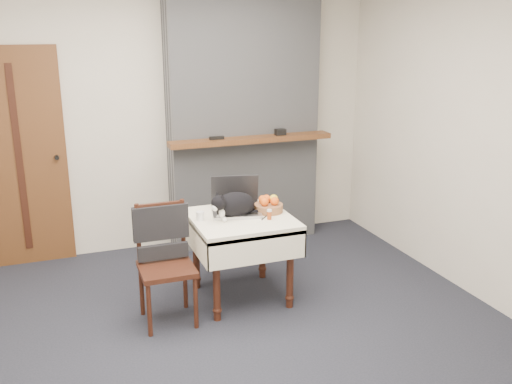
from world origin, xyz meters
The scene contains 12 objects.
ground centered at (0.00, 0.00, 0.00)m, with size 4.50×4.50×0.00m, color black.
room_shell centered at (0.00, 0.46, 1.76)m, with size 4.52×4.01×2.61m.
door centered at (-1.20, 1.97, 1.00)m, with size 0.82×0.10×2.00m.
chimney centered at (0.90, 1.85, 1.30)m, with size 1.62×0.48×2.60m.
side_table centered at (0.43, 0.58, 0.59)m, with size 0.78×0.78×0.70m.
laptop centered at (0.43, 0.71, 0.77)m, with size 0.45×0.41×0.29m.
cat centered at (0.39, 0.60, 0.80)m, with size 0.49×0.29×0.23m.
cream_jar centered at (0.11, 0.61, 0.74)m, with size 0.06×0.06×0.07m, color white.
pill_bottle centered at (0.62, 0.44, 0.74)m, with size 0.04×0.04×0.08m.
fruit_basket centered at (0.68, 0.62, 0.75)m, with size 0.23×0.23×0.13m.
desk_clutter centered at (0.64, 0.58, 0.70)m, with size 0.14×0.02×0.01m, color black.
chair centered at (-0.21, 0.49, 0.57)m, with size 0.42×0.40×0.90m.
Camera 1 is at (-0.96, -3.47, 2.16)m, focal length 40.00 mm.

